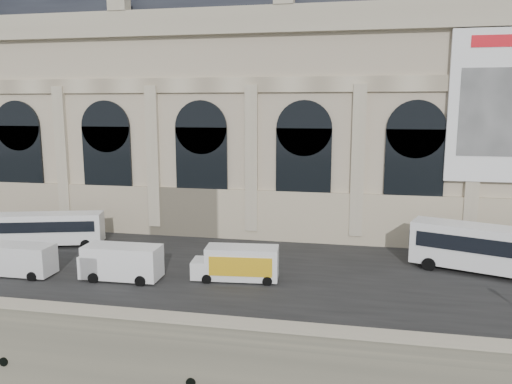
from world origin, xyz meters
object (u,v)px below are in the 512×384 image
bus_left (43,228)px  van_b (118,262)px  van_c (15,260)px  bus_right (499,250)px  box_truck (237,263)px

bus_left → van_b: 12.97m
van_c → bus_right: bearing=10.7°
bus_left → box_truck: (19.87, -5.31, -0.47)m
van_b → van_c: (-8.28, -0.66, -0.10)m
bus_left → bus_right: 39.44m
bus_left → bus_right: (39.43, -0.61, 0.36)m
box_truck → bus_left: bearing=165.0°
bus_right → box_truck: size_ratio=1.97×
bus_left → box_truck: bearing=-15.0°
bus_right → box_truck: 20.14m
van_c → box_truck: box_truck is taller
van_b → van_c: van_b is taller
van_c → bus_left: bearing=109.5°
bus_left → van_c: (2.68, -7.57, -0.52)m
box_truck → van_c: bearing=-172.5°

